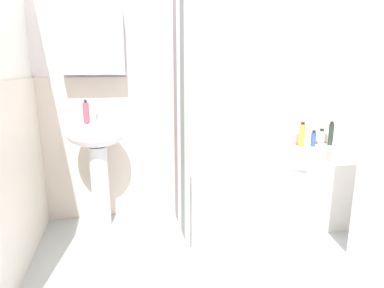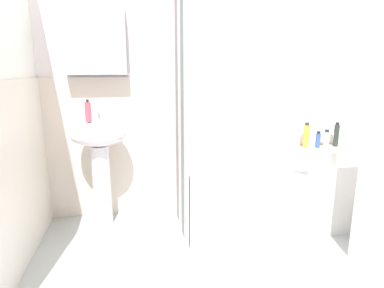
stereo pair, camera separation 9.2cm
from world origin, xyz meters
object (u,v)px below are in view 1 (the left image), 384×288
Objects in this scene: soap_dispenser at (86,112)px; toothbrush_cup at (110,115)px; lotion_bottle at (321,138)px; shampoo_bottle at (313,139)px; conditioner_bottle at (302,135)px; towel_folded at (282,160)px; body_wash_bottle at (331,134)px; bathtub at (274,188)px; sink at (98,151)px.

soap_dispenser reaches higher than toothbrush_cup.
lotion_bottle is 1.06× the size of shampoo_bottle.
conditioner_bottle reaches higher than towel_folded.
shampoo_bottle is at bearing -173.09° from lotion_bottle.
body_wash_bottle is 0.31m from conditioner_bottle.
lotion_bottle is (0.60, 0.27, 0.35)m from bathtub.
towel_folded is at bearing -132.48° from conditioner_bottle.
body_wash_bottle is 0.68× the size of towel_folded.
toothbrush_cup is (0.10, 0.02, 0.28)m from sink.
sink is at bearing -177.08° from lotion_bottle.
conditioner_bottle is at bearing 178.05° from lotion_bottle.
sink is 5.04× the size of soap_dispenser.
conditioner_bottle is (1.73, 0.09, -0.26)m from toothbrush_cup.
sink reaches higher than lotion_bottle.
conditioner_bottle is (-0.20, 0.01, 0.04)m from lotion_bottle.
lotion_bottle is at bearing -177.03° from body_wash_bottle.
soap_dispenser is 0.51× the size of towel_folded.
toothbrush_cup is 0.61× the size of shampoo_bottle.
shampoo_bottle is (1.84, 0.07, -0.30)m from toothbrush_cup.
soap_dispenser reaches higher than towel_folded.
conditioner_bottle reaches higher than lotion_bottle.
soap_dispenser is 1.05× the size of lotion_bottle.
bathtub is 9.75× the size of lotion_bottle.
towel_folded is at bearing -18.51° from toothbrush_cup.
bathtub is at bearing -4.97° from soap_dispenser.
sink is at bearing -176.54° from conditioner_bottle.
toothbrush_cup is 2.06m from body_wash_bottle.
sink is 0.32m from soap_dispenser.
soap_dispenser is at bearing -152.88° from sink.
shampoo_bottle is at bearing 2.74° from sink.
body_wash_bottle is 1.39× the size of lotion_bottle.
conditioner_bottle reaches higher than body_wash_bottle.
shampoo_bottle is (-0.09, -0.01, -0.00)m from lotion_bottle.
bathtub is at bearing 72.71° from towel_folded.
lotion_bottle is 0.70× the size of conditioner_bottle.
body_wash_bottle reaches higher than lotion_bottle.
bathtub is 0.74m from lotion_bottle.
body_wash_bottle is 1.48× the size of shampoo_bottle.
sink is 3.70× the size of conditioner_bottle.
toothbrush_cup is at bearing -177.70° from shampoo_bottle.
body_wash_bottle is at bearing 2.93° from sink.
toothbrush_cup is at bearing 10.32° from sink.
body_wash_bottle is 0.93m from towel_folded.
conditioner_bottle is (-0.31, 0.00, 0.00)m from body_wash_bottle.
body_wash_bottle is at bearing 33.39° from towel_folded.
conditioner_bottle reaches higher than shampoo_bottle.
bathtub is 10.35× the size of shampoo_bottle.
soap_dispenser is (-0.06, -0.03, 0.31)m from sink.
shampoo_bottle is at bearing -9.16° from conditioner_bottle.
sink is at bearing -177.26° from shampoo_bottle.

